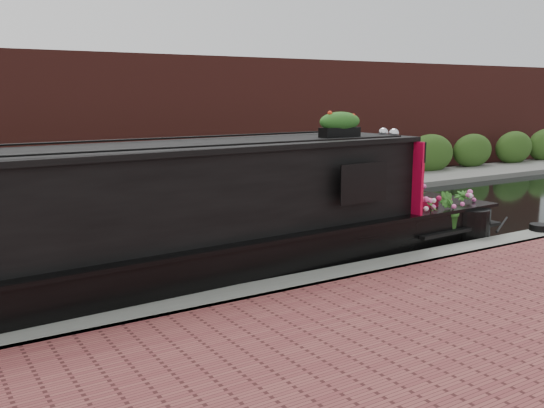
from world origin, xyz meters
TOP-DOWN VIEW (x-y plane):
  - ground at (0.00, 0.00)m, footprint 80.00×80.00m
  - near_bank_coping at (0.00, -3.30)m, footprint 40.00×0.60m
  - far_bank_path at (0.00, 4.20)m, footprint 40.00×2.40m
  - far_hedge at (0.00, 5.10)m, footprint 40.00×1.10m
  - far_brick_wall at (0.00, 7.20)m, footprint 40.00×1.00m
  - narrowboat at (-1.83, -1.97)m, footprint 11.89×2.61m
  - rope_fender at (4.52, -1.97)m, footprint 0.35×0.38m
  - coiled_mooring_rope at (5.14, -3.17)m, footprint 0.39×0.39m

SIDE VIEW (x-z plane):
  - ground at x=0.00m, z-range 0.00..0.00m
  - near_bank_coping at x=0.00m, z-range -0.25..0.25m
  - far_bank_path at x=0.00m, z-range -0.17..0.17m
  - far_hedge at x=0.00m, z-range -1.40..1.40m
  - far_brick_wall at x=0.00m, z-range -4.00..4.00m
  - rope_fender at x=4.52m, z-range 0.00..0.35m
  - coiled_mooring_rope at x=5.14m, z-range 0.25..0.37m
  - narrowboat at x=-1.83m, z-range -0.57..2.22m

